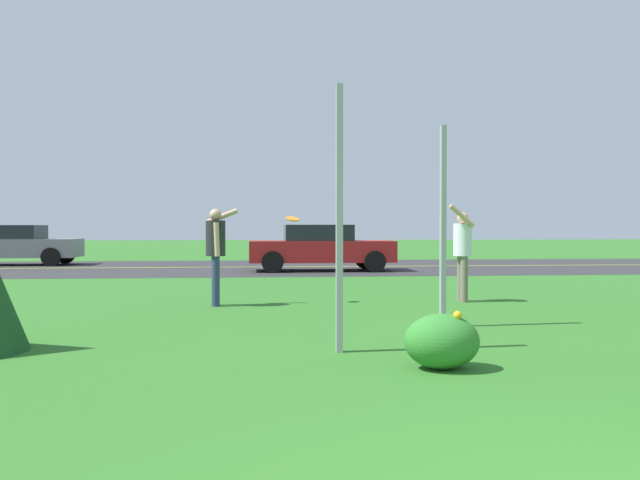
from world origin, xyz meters
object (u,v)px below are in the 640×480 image
sign_post_near_path (339,219)px  car_gray_leftmost (14,245)px  sign_post_by_roadside (443,226)px  car_red_center_left (320,247)px  person_thrower_dark_shirt (216,247)px  person_catcher_white_shirt (462,248)px  frisbee_orange (292,219)px

sign_post_near_path → car_gray_leftmost: sign_post_near_path is taller
sign_post_by_roadside → car_red_center_left: (-0.54, 11.93, -0.64)m
person_thrower_dark_shirt → car_gray_leftmost: 15.60m
sign_post_near_path → car_red_center_left: size_ratio=0.65×
sign_post_near_path → person_thrower_dark_shirt: (-1.61, 4.48, -0.45)m
person_catcher_white_shirt → car_gray_leftmost: size_ratio=0.40×
frisbee_orange → sign_post_by_roadside: bearing=-58.1°
sign_post_by_roadside → person_thrower_dark_shirt: size_ratio=1.62×
person_thrower_dark_shirt → car_red_center_left: person_thrower_dark_shirt is taller
sign_post_by_roadside → person_catcher_white_shirt: sign_post_by_roadside is taller
person_catcher_white_shirt → frisbee_orange: size_ratio=7.04×
person_catcher_white_shirt → person_thrower_dark_shirt: bearing=-177.0°
frisbee_orange → car_red_center_left: size_ratio=0.06×
person_thrower_dark_shirt → sign_post_by_roadside: bearing=-40.5°
sign_post_by_roadside → frisbee_orange: sign_post_by_roadside is taller
person_catcher_white_shirt → car_red_center_left: bearing=101.2°
sign_post_near_path → sign_post_by_roadside: bearing=45.9°
frisbee_orange → car_gray_leftmost: bearing=125.7°
person_thrower_dark_shirt → frisbee_orange: bearing=11.6°
car_gray_leftmost → frisbee_orange: bearing=-54.3°
sign_post_near_path → car_red_center_left: 13.70m
frisbee_orange → person_catcher_white_shirt: bearing=-0.8°
sign_post_near_path → person_catcher_white_shirt: bearing=58.7°
sign_post_by_roadside → car_gray_leftmost: 19.72m
person_catcher_white_shirt → frisbee_orange: 3.18m
person_catcher_white_shirt → sign_post_by_roadside: bearing=-112.1°
sign_post_near_path → person_catcher_white_shirt: sign_post_near_path is taller
person_catcher_white_shirt → car_gray_leftmost: 18.15m
sign_post_near_path → car_gray_leftmost: bearing=118.5°
car_gray_leftmost → car_red_center_left: (10.77, -4.21, 0.00)m
person_catcher_white_shirt → car_red_center_left: size_ratio=0.40×
person_thrower_dark_shirt → person_catcher_white_shirt: size_ratio=0.95×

